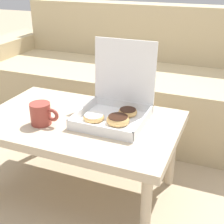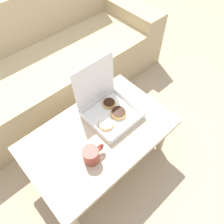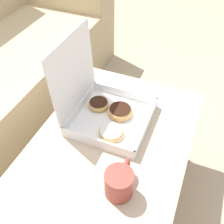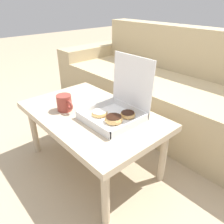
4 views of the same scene
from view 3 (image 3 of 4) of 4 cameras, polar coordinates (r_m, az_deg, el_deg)
The scene contains 4 objects.
ground_plane at distance 1.40m, azimuth -5.57°, elevation -17.20°, with size 12.00×12.00×0.00m, color tan.
coffee_table at distance 1.05m, azimuth -1.15°, elevation -9.76°, with size 0.95×0.59×0.42m.
pastry_box at distance 1.08m, azimuth -1.97°, elevation 1.20°, with size 0.31×0.33×0.36m.
coffee_mug at distance 0.87m, azimuth 1.62°, elevation -15.10°, with size 0.14×0.10×0.10m.
Camera 3 is at (-0.55, -0.37, 1.23)m, focal length 42.00 mm.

